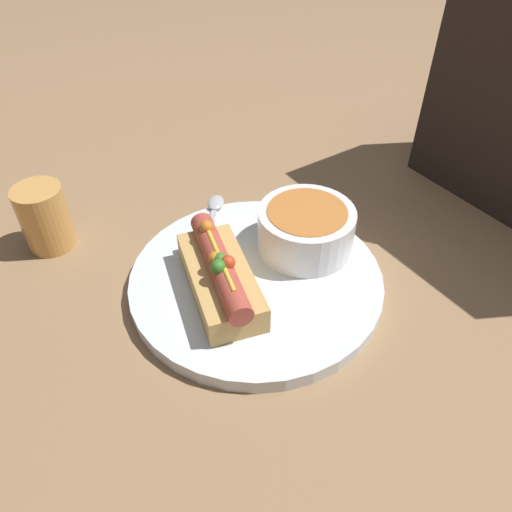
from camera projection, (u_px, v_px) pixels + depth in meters
ground_plane at (256, 286)px, 0.60m from camera, size 4.00×4.00×0.00m
dinner_plate at (256, 281)px, 0.60m from camera, size 0.30×0.30×0.02m
hot_dog at (221, 277)px, 0.55m from camera, size 0.16×0.10×0.06m
soup_bowl at (306, 228)px, 0.61m from camera, size 0.12×0.12×0.06m
spoon at (212, 219)px, 0.66m from camera, size 0.15×0.12×0.01m
drinking_glass at (45, 218)px, 0.63m from camera, size 0.06×0.06×0.09m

